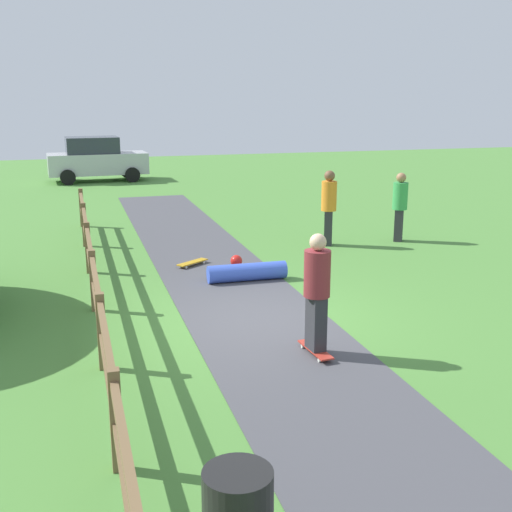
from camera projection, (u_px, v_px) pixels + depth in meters
ground_plane at (257, 320)px, 10.80m from camera, size 60.00×60.00×0.00m
asphalt_path at (257, 320)px, 10.80m from camera, size 2.40×28.00×0.02m
wooden_fence at (97, 296)px, 9.93m from camera, size 0.12×18.12×1.10m
skater_riding at (317, 288)px, 9.10m from camera, size 0.41×0.81×1.80m
skater_fallen at (246, 271)px, 13.06m from camera, size 1.62×1.25×0.36m
skateboard_loose at (192, 262)px, 14.18m from camera, size 0.77×0.62×0.08m
bystander_green at (400, 204)px, 16.43m from camera, size 0.53×0.53×1.77m
bystander_orange at (329, 204)px, 15.94m from camera, size 0.50×0.50×1.89m
parked_car_silver at (96, 159)px, 27.93m from camera, size 4.28×2.16×1.92m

